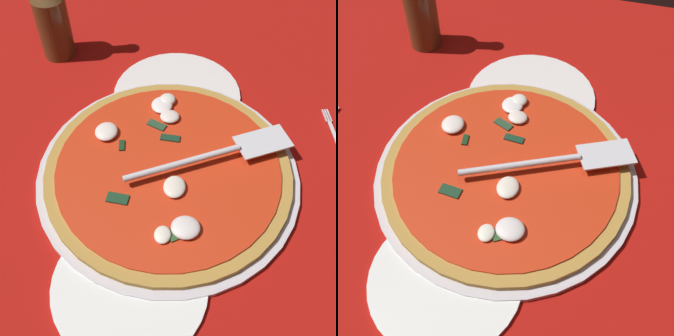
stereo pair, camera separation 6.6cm
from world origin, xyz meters
TOP-DOWN VIEW (x-y plane):
  - ground_plane at (0.00, 0.00)cm, footprint 107.63×107.63cm
  - checker_pattern at (-0.00, -0.00)cm, footprint 107.63×107.63cm
  - pizza_pan at (2.31, 1.53)cm, footprint 41.72×41.72cm
  - dinner_plate_left at (-16.28, 1.36)cm, footprint 23.64×23.64cm
  - dinner_plate_right at (21.18, -1.74)cm, footprint 21.17×21.17cm
  - pizza at (2.16, 1.53)cm, footprint 39.06×39.06cm
  - pizza_server at (0.32, 8.85)cm, footprint 14.27×26.20cm
  - beer_bottle at (-26.53, -23.68)cm, footprint 6.43×6.43cm

SIDE VIEW (x-z plane):
  - ground_plane at x=0.00cm, z-range -0.80..0.00cm
  - checker_pattern at x=0.00cm, z-range 0.00..0.10cm
  - dinner_plate_left at x=-16.28cm, z-range 0.10..1.10cm
  - dinner_plate_right at x=21.18cm, z-range 0.10..1.10cm
  - pizza_pan at x=2.31cm, z-range 0.10..1.34cm
  - pizza at x=2.16cm, z-range 0.74..3.35cm
  - pizza_server at x=0.32cm, z-range 3.80..4.80cm
  - beer_bottle at x=-26.53cm, z-range -3.14..20.58cm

